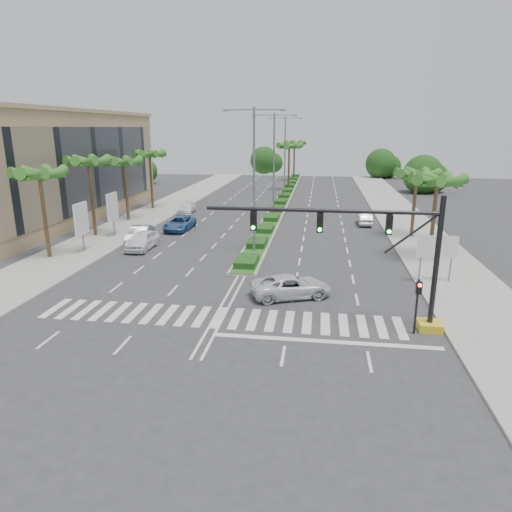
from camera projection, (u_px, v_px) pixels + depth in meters
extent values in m
plane|color=#333335|center=(219.00, 318.00, 25.94)|extent=(160.00, 160.00, 0.00)
cube|color=gray|center=(423.00, 242.00, 42.94)|extent=(6.00, 120.00, 0.15)
cube|color=gray|center=(117.00, 232.00, 47.03)|extent=(6.00, 120.00, 0.15)
cube|color=gray|center=(284.00, 199.00, 68.80)|extent=(2.20, 75.00, 0.20)
cube|color=#2B531C|center=(284.00, 198.00, 68.77)|extent=(1.80, 75.00, 0.04)
cube|color=tan|center=(46.00, 167.00, 52.59)|extent=(12.00, 36.00, 12.00)
cube|color=gold|center=(429.00, 326.00, 24.34)|extent=(1.20, 1.20, 0.45)
cylinder|color=black|center=(436.00, 264.00, 23.39)|extent=(0.28, 0.28, 7.00)
cylinder|color=black|center=(320.00, 211.00, 23.49)|extent=(12.00, 0.20, 0.20)
cylinder|color=black|center=(411.00, 234.00, 23.17)|extent=(2.53, 0.12, 2.15)
cube|color=black|center=(389.00, 225.00, 23.20)|extent=(0.32, 0.24, 1.00)
cylinder|color=#19E533|center=(389.00, 232.00, 23.15)|extent=(0.20, 0.06, 0.20)
cube|color=black|center=(320.00, 223.00, 23.67)|extent=(0.32, 0.24, 1.00)
cylinder|color=#19E533|center=(320.00, 230.00, 23.62)|extent=(0.20, 0.06, 0.20)
cube|color=black|center=(253.00, 221.00, 24.14)|extent=(0.32, 0.24, 1.00)
cylinder|color=#19E533|center=(253.00, 228.00, 24.09)|extent=(0.20, 0.06, 0.20)
cylinder|color=black|center=(416.00, 307.00, 23.54)|extent=(0.12, 0.12, 3.00)
cube|color=black|center=(419.00, 288.00, 23.10)|extent=(0.28, 0.22, 0.65)
cylinder|color=red|center=(420.00, 285.00, 22.93)|extent=(0.18, 0.05, 0.18)
cylinder|color=slate|center=(420.00, 263.00, 31.51)|extent=(0.10, 0.10, 2.80)
cylinder|color=slate|center=(451.00, 264.00, 31.24)|extent=(0.10, 0.10, 2.80)
cube|color=#0C6638|center=(437.00, 247.00, 31.05)|extent=(2.60, 0.08, 1.50)
cube|color=white|center=(437.00, 247.00, 31.00)|extent=(2.70, 0.02, 1.60)
cylinder|color=slate|center=(83.00, 237.00, 38.95)|extent=(0.12, 0.12, 2.80)
cube|color=white|center=(81.00, 219.00, 38.52)|extent=(0.18, 2.10, 2.70)
cube|color=#D8594C|center=(81.00, 219.00, 38.52)|extent=(0.12, 2.00, 2.60)
cylinder|color=slate|center=(114.00, 223.00, 44.67)|extent=(0.12, 0.12, 2.80)
cube|color=white|center=(112.00, 207.00, 44.23)|extent=(0.18, 2.10, 2.70)
cube|color=#D8594C|center=(112.00, 207.00, 44.23)|extent=(0.12, 2.00, 2.60)
cylinder|color=brown|center=(45.00, 217.00, 36.74)|extent=(0.32, 0.32, 7.00)
sphere|color=brown|center=(39.00, 174.00, 35.82)|extent=(0.70, 0.70, 0.70)
cone|color=#206620|center=(52.00, 176.00, 35.70)|extent=(0.90, 3.62, 1.50)
cone|color=#206620|center=(54.00, 174.00, 36.57)|extent=(3.39, 2.96, 1.50)
cone|color=#206620|center=(44.00, 174.00, 36.90)|extent=(3.73, 1.68, 1.50)
cone|color=#206620|center=(31.00, 175.00, 36.43)|extent=(2.38, 3.65, 1.50)
cone|color=#206620|center=(24.00, 176.00, 35.52)|extent=(2.38, 3.65, 1.50)
cone|color=#206620|center=(28.00, 177.00, 34.86)|extent=(3.73, 1.68, 1.50)
cone|color=#206620|center=(41.00, 177.00, 34.93)|extent=(3.39, 2.96, 1.50)
cylinder|color=brown|center=(92.00, 199.00, 44.31)|extent=(0.32, 0.32, 7.40)
sphere|color=brown|center=(89.00, 162.00, 43.33)|extent=(0.70, 0.70, 0.70)
cone|color=#206620|center=(100.00, 163.00, 43.21)|extent=(0.90, 3.62, 1.50)
cone|color=#206620|center=(100.00, 162.00, 44.09)|extent=(3.39, 2.96, 1.50)
cone|color=#206620|center=(92.00, 162.00, 44.42)|extent=(3.73, 1.68, 1.50)
cone|color=#206620|center=(81.00, 162.00, 43.95)|extent=(2.38, 3.65, 1.50)
cone|color=#206620|center=(76.00, 163.00, 43.04)|extent=(2.38, 3.65, 1.50)
cone|color=#206620|center=(81.00, 164.00, 42.37)|extent=(3.73, 1.68, 1.50)
cone|color=#206620|center=(91.00, 164.00, 42.45)|extent=(3.39, 2.96, 1.50)
cylinder|color=brown|center=(126.00, 191.00, 52.02)|extent=(0.32, 0.32, 6.80)
sphere|color=brown|center=(124.00, 162.00, 51.12)|extent=(0.70, 0.70, 0.70)
cone|color=#206620|center=(133.00, 163.00, 51.00)|extent=(0.90, 3.62, 1.50)
cone|color=#206620|center=(133.00, 162.00, 51.88)|extent=(3.39, 2.96, 1.50)
cone|color=#206620|center=(126.00, 162.00, 52.20)|extent=(3.73, 1.68, 1.50)
cone|color=#206620|center=(118.00, 163.00, 51.74)|extent=(2.38, 3.65, 1.50)
cone|color=#206620|center=(114.00, 163.00, 50.83)|extent=(2.38, 3.65, 1.50)
cone|color=#206620|center=(118.00, 164.00, 50.16)|extent=(3.73, 1.68, 1.50)
cone|color=#206620|center=(127.00, 164.00, 50.24)|extent=(3.39, 2.96, 1.50)
cylinder|color=brown|center=(151.00, 182.00, 59.59)|extent=(0.32, 0.32, 7.20)
sphere|color=brown|center=(150.00, 154.00, 58.64)|extent=(0.70, 0.70, 0.70)
cone|color=#206620|center=(158.00, 155.00, 58.52)|extent=(0.90, 3.62, 1.50)
cone|color=#206620|center=(157.00, 155.00, 59.39)|extent=(3.39, 2.96, 1.50)
cone|color=#206620|center=(151.00, 155.00, 59.72)|extent=(3.73, 1.68, 1.50)
cone|color=#206620|center=(144.00, 155.00, 59.25)|extent=(2.38, 3.65, 1.50)
cone|color=#206620|center=(141.00, 155.00, 58.34)|extent=(2.38, 3.65, 1.50)
cone|color=#206620|center=(145.00, 156.00, 57.67)|extent=(3.73, 1.68, 1.50)
cone|color=#206620|center=(152.00, 156.00, 57.75)|extent=(3.39, 2.96, 1.50)
cylinder|color=brown|center=(433.00, 221.00, 36.45)|extent=(0.32, 0.32, 6.50)
sphere|color=brown|center=(437.00, 181.00, 35.60)|extent=(0.70, 0.70, 0.70)
cone|color=#206620|center=(452.00, 183.00, 35.48)|extent=(0.90, 3.62, 1.50)
cone|color=#206620|center=(444.00, 181.00, 36.35)|extent=(3.39, 2.96, 1.50)
cone|color=#206620|center=(431.00, 181.00, 36.68)|extent=(3.73, 1.68, 1.50)
cone|color=#206620|center=(423.00, 181.00, 36.21)|extent=(2.38, 3.65, 1.50)
cone|color=#206620|center=(426.00, 183.00, 35.30)|extent=(2.38, 3.65, 1.50)
cone|color=#206620|center=(437.00, 184.00, 34.64)|extent=(3.73, 1.68, 1.50)
cone|color=#206620|center=(449.00, 184.00, 34.71)|extent=(3.39, 2.96, 1.50)
cylinder|color=brown|center=(414.00, 206.00, 44.12)|extent=(0.32, 0.32, 6.20)
sphere|color=brown|center=(417.00, 175.00, 43.30)|extent=(0.70, 0.70, 0.70)
cone|color=#206620|center=(429.00, 176.00, 43.18)|extent=(0.90, 3.62, 1.50)
cone|color=#206620|center=(422.00, 175.00, 44.06)|extent=(3.39, 2.96, 1.50)
cone|color=#206620|center=(412.00, 175.00, 44.38)|extent=(3.73, 1.68, 1.50)
cone|color=#206620|center=(405.00, 175.00, 43.92)|extent=(2.38, 3.65, 1.50)
cone|color=#206620|center=(407.00, 176.00, 43.01)|extent=(2.38, 3.65, 1.50)
cone|color=#206620|center=(416.00, 177.00, 42.34)|extent=(3.73, 1.68, 1.50)
cone|color=#206620|center=(426.00, 177.00, 42.42)|extent=(3.39, 2.96, 1.50)
cylinder|color=brown|center=(289.00, 168.00, 77.34)|extent=(0.32, 0.32, 7.50)
sphere|color=brown|center=(289.00, 146.00, 76.35)|extent=(0.70, 0.70, 0.70)
cone|color=#206620|center=(296.00, 147.00, 76.23)|extent=(0.90, 3.62, 1.50)
cone|color=#206620|center=(294.00, 147.00, 77.10)|extent=(3.39, 2.96, 1.50)
cone|color=#206620|center=(288.00, 147.00, 77.43)|extent=(3.73, 1.68, 1.50)
cone|color=#206620|center=(284.00, 147.00, 76.96)|extent=(2.38, 3.65, 1.50)
cone|color=#206620|center=(283.00, 147.00, 76.05)|extent=(2.38, 3.65, 1.50)
cone|color=#206620|center=(287.00, 147.00, 75.39)|extent=(3.73, 1.68, 1.50)
cone|color=#206620|center=(293.00, 147.00, 75.46)|extent=(3.39, 2.96, 1.50)
cylinder|color=brown|center=(294.00, 162.00, 91.63)|extent=(0.32, 0.32, 7.50)
sphere|color=brown|center=(294.00, 143.00, 90.64)|extent=(0.70, 0.70, 0.70)
cone|color=#206620|center=(300.00, 144.00, 90.52)|extent=(0.90, 3.62, 1.50)
cone|color=#206620|center=(298.00, 144.00, 91.40)|extent=(3.39, 2.96, 1.50)
cone|color=#206620|center=(294.00, 144.00, 91.72)|extent=(3.73, 1.68, 1.50)
cone|color=#206620|center=(290.00, 144.00, 91.26)|extent=(2.38, 3.65, 1.50)
cone|color=#206620|center=(289.00, 144.00, 90.35)|extent=(2.38, 3.65, 1.50)
cone|color=#206620|center=(293.00, 144.00, 89.68)|extent=(3.73, 1.68, 1.50)
cone|color=#206620|center=(298.00, 144.00, 89.76)|extent=(3.39, 2.96, 1.50)
cylinder|color=slate|center=(254.00, 183.00, 37.66)|extent=(0.20, 0.20, 12.00)
cylinder|color=slate|center=(239.00, 110.00, 36.24)|extent=(2.40, 0.10, 0.10)
cylinder|color=slate|center=(269.00, 109.00, 35.92)|extent=(2.40, 0.10, 0.10)
cube|color=slate|center=(226.00, 110.00, 36.40)|extent=(0.50, 0.25, 0.12)
cube|color=slate|center=(283.00, 110.00, 35.79)|extent=(0.50, 0.25, 0.12)
cylinder|color=slate|center=(274.00, 167.00, 52.90)|extent=(0.20, 0.20, 12.00)
cylinder|color=slate|center=(264.00, 115.00, 51.49)|extent=(2.40, 0.10, 0.10)
cylinder|color=slate|center=(285.00, 115.00, 51.17)|extent=(2.40, 0.10, 0.10)
cube|color=slate|center=(254.00, 115.00, 51.65)|extent=(0.50, 0.25, 0.12)
cube|color=slate|center=(295.00, 115.00, 51.03)|extent=(0.50, 0.25, 0.12)
cylinder|color=slate|center=(285.00, 158.00, 68.15)|extent=(0.20, 0.20, 12.00)
cylinder|color=slate|center=(277.00, 118.00, 66.74)|extent=(2.40, 0.10, 0.10)
cylinder|color=slate|center=(294.00, 118.00, 66.41)|extent=(2.40, 0.10, 0.10)
cube|color=slate|center=(270.00, 118.00, 66.90)|extent=(0.50, 0.25, 0.12)
cube|color=slate|center=(301.00, 118.00, 66.28)|extent=(0.50, 0.25, 0.12)
imported|color=white|center=(142.00, 240.00, 40.41)|extent=(1.91, 4.75, 1.62)
imported|color=silver|center=(140.00, 235.00, 42.40)|extent=(2.23, 4.98, 1.59)
imported|color=#315B96|center=(180.00, 223.00, 47.91)|extent=(2.47, 5.16, 1.42)
imported|color=white|center=(187.00, 208.00, 57.56)|extent=(2.05, 4.51, 1.28)
imported|color=silver|center=(291.00, 286.00, 28.97)|extent=(5.62, 4.04, 1.42)
imported|color=#B7B7BC|center=(365.00, 219.00, 50.59)|extent=(1.46, 4.02, 1.32)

